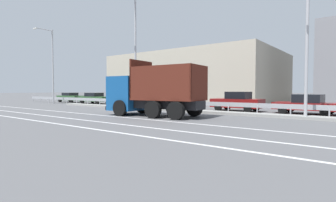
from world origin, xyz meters
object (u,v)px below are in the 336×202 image
object	(u,v)px
parked_car_5	(307,104)
median_road_sign	(155,97)
parked_car_0	(71,97)
street_lamp_2	(307,26)
parked_car_3	(174,100)
dump_truck	(145,95)
street_lamp_0	(51,63)
parked_car_4	(237,101)
parked_car_1	(95,98)
street_lamp_1	(134,46)
parked_car_2	(128,98)

from	to	relation	value
parked_car_5	median_road_sign	bearing A→B (deg)	112.31
parked_car_0	street_lamp_2	bearing A→B (deg)	79.86
parked_car_0	parked_car_3	distance (m)	18.03
dump_truck	street_lamp_0	size ratio (longest dim) A/B	0.74
street_lamp_0	parked_car_3	world-z (taller)	street_lamp_0
parked_car_5	parked_car_3	bearing A→B (deg)	95.23
street_lamp_2	parked_car_4	size ratio (longest dim) A/B	2.41
median_road_sign	parked_car_5	size ratio (longest dim) A/B	0.50
parked_car_1	street_lamp_1	bearing A→B (deg)	67.71
street_lamp_0	parked_car_1	size ratio (longest dim) A/B	1.98
parked_car_4	street_lamp_1	bearing A→B (deg)	111.22
parked_car_3	parked_car_5	xyz separation A→B (m)	(11.38, 0.23, -0.06)
street_lamp_1	parked_car_5	bearing A→B (deg)	15.22
street_lamp_1	parked_car_4	bearing A→B (deg)	20.60
parked_car_1	parked_car_3	distance (m)	12.26
street_lamp_0	parked_car_5	bearing A→B (deg)	7.76
parked_car_0	parked_car_4	size ratio (longest dim) A/B	1.07
median_road_sign	street_lamp_0	distance (m)	16.74
parked_car_0	parked_car_3	xyz separation A→B (m)	(18.02, -0.44, 0.06)
parked_car_3	parked_car_0	bearing A→B (deg)	-89.16
street_lamp_2	parked_car_4	xyz separation A→B (m)	(-5.44, 3.39, -4.54)
parked_car_2	parked_car_3	distance (m)	6.62
street_lamp_0	street_lamp_2	world-z (taller)	street_lamp_2
street_lamp_1	street_lamp_2	bearing A→B (deg)	-0.94
parked_car_0	parked_car_3	size ratio (longest dim) A/B	0.86
street_lamp_0	parked_car_0	xyz separation A→B (m)	(-2.25, 3.91, -4.29)
parked_car_2	median_road_sign	bearing A→B (deg)	65.36
parked_car_2	parked_car_5	size ratio (longest dim) A/B	1.00
median_road_sign	parked_car_3	bearing A→B (deg)	98.86
street_lamp_1	parked_car_5	distance (m)	14.66
parked_car_1	parked_car_3	bearing A→B (deg)	85.97
street_lamp_0	parked_car_5	xyz separation A→B (m)	(27.15, 3.70, -4.28)
street_lamp_1	parked_car_2	xyz separation A→B (m)	(-4.67, 3.79, -4.86)
street_lamp_2	parked_car_0	bearing A→B (deg)	172.28
parked_car_0	parked_car_5	world-z (taller)	parked_car_5
dump_truck	parked_car_2	xyz separation A→B (m)	(-9.64, 7.79, -0.58)
street_lamp_2	parked_car_2	size ratio (longest dim) A/B	2.19
street_lamp_0	parked_car_1	xyz separation A→B (m)	(3.52, 3.59, -4.29)
street_lamp_2	parked_car_0	xyz separation A→B (m)	(-29.93, 4.06, -4.61)
parked_car_5	street_lamp_0	bearing A→B (deg)	101.83
parked_car_0	parked_car_3	bearing A→B (deg)	86.20
street_lamp_2	parked_car_1	xyz separation A→B (m)	(-24.16, 3.74, -4.61)
street_lamp_2	parked_car_1	world-z (taller)	street_lamp_2
street_lamp_0	street_lamp_2	size ratio (longest dim) A/B	0.94
parked_car_1	parked_car_5	bearing A→B (deg)	86.80
street_lamp_0	parked_car_4	size ratio (longest dim) A/B	2.26
dump_truck	parked_car_2	world-z (taller)	dump_truck
parked_car_1	street_lamp_0	bearing A→B (deg)	-47.84
parked_car_1	parked_car_2	bearing A→B (deg)	89.29
street_lamp_0	street_lamp_1	size ratio (longest dim) A/B	0.89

